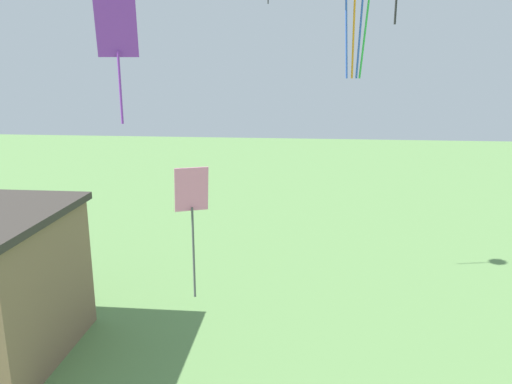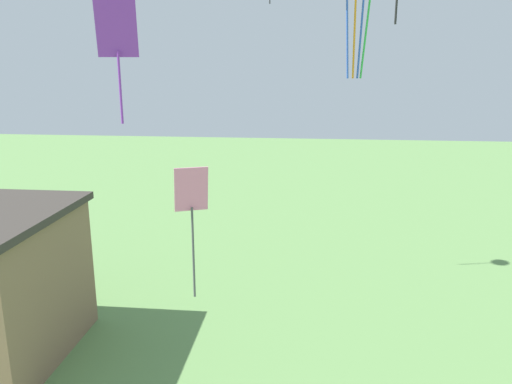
% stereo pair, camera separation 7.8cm
% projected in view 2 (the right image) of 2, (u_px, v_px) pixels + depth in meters
% --- Properties ---
extents(kite_purple_streamer, '(0.84, 0.41, 2.45)m').
position_uv_depth(kite_purple_streamer, '(117.00, 38.00, 9.95)').
color(kite_purple_streamer, purple).
extents(kite_pink_diamond, '(0.74, 0.45, 2.96)m').
position_uv_depth(kite_pink_diamond, '(192.00, 207.00, 10.63)').
color(kite_pink_diamond, pink).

